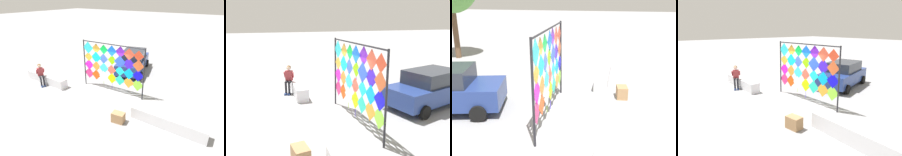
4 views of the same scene
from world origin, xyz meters
TOP-DOWN VIEW (x-y plane):
  - ground at (0.00, 0.00)m, footprint 120.00×120.00m
  - plaza_ledge_left at (-4.17, -0.42)m, footprint 3.42×0.55m
  - kite_display_rack at (0.14, 1.07)m, footprint 4.12×0.31m
  - seated_vendor at (-4.12, -0.86)m, footprint 0.69×0.60m
  - parked_car at (-0.44, 4.83)m, footprint 2.81×4.44m
  - cardboard_box_large at (2.15, -1.31)m, footprint 0.63×0.48m

SIDE VIEW (x-z plane):
  - ground at x=0.00m, z-range 0.00..0.00m
  - cardboard_box_large at x=2.15m, z-range 0.00..0.48m
  - plaza_ledge_left at x=-4.17m, z-range 0.00..0.60m
  - parked_car at x=-0.44m, z-range 0.01..1.61m
  - seated_vendor at x=-4.12m, z-range 0.12..1.57m
  - kite_display_rack at x=0.14m, z-range 0.27..3.24m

